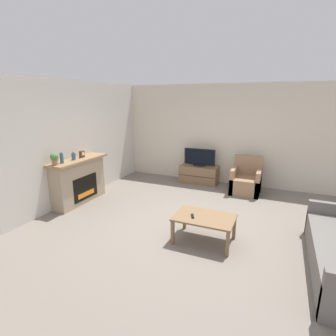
% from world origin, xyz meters
% --- Properties ---
extents(ground_plane, '(24.00, 24.00, 0.00)m').
position_xyz_m(ground_plane, '(0.00, 0.00, 0.00)').
color(ground_plane, slate).
extents(wall_back, '(12.00, 0.06, 2.70)m').
position_xyz_m(wall_back, '(0.00, 2.83, 1.35)').
color(wall_back, beige).
rests_on(wall_back, ground).
extents(wall_left, '(0.06, 12.00, 2.70)m').
position_xyz_m(wall_left, '(-2.98, 0.00, 1.35)').
color(wall_left, beige).
rests_on(wall_left, ground).
extents(fireplace, '(0.48, 1.49, 1.02)m').
position_xyz_m(fireplace, '(-2.77, 0.03, 0.52)').
color(fireplace, tan).
rests_on(fireplace, ground).
extents(mantel_vase_left, '(0.07, 0.07, 0.23)m').
position_xyz_m(mantel_vase_left, '(-2.75, -0.41, 1.13)').
color(mantel_vase_left, '#385670').
rests_on(mantel_vase_left, fireplace).
extents(mantel_vase_centre_left, '(0.09, 0.09, 0.18)m').
position_xyz_m(mantel_vase_centre_left, '(-2.75, -0.08, 1.10)').
color(mantel_vase_centre_left, '#385670').
rests_on(mantel_vase_centre_left, fireplace).
extents(mantel_clock, '(0.08, 0.11, 0.15)m').
position_xyz_m(mantel_clock, '(-2.75, 0.18, 1.09)').
color(mantel_clock, brown).
rests_on(mantel_clock, fireplace).
extents(potted_plant, '(0.15, 0.15, 0.25)m').
position_xyz_m(potted_plant, '(-2.75, -0.60, 1.15)').
color(potted_plant, '#936B4C').
rests_on(potted_plant, fireplace).
extents(tv_stand, '(1.05, 0.48, 0.48)m').
position_xyz_m(tv_stand, '(-0.70, 2.52, 0.24)').
color(tv_stand, brown).
rests_on(tv_stand, ground).
extents(tv, '(0.87, 0.18, 0.49)m').
position_xyz_m(tv, '(-0.70, 2.52, 0.71)').
color(tv, black).
rests_on(tv, tv_stand).
extents(armchair, '(0.70, 0.76, 0.90)m').
position_xyz_m(armchair, '(0.63, 2.22, 0.29)').
color(armchair, '#937051').
rests_on(armchair, ground).
extents(coffee_table, '(0.97, 0.65, 0.44)m').
position_xyz_m(coffee_table, '(0.32, -0.52, 0.39)').
color(coffee_table, brown).
rests_on(coffee_table, ground).
extents(remote, '(0.10, 0.15, 0.02)m').
position_xyz_m(remote, '(0.14, -0.59, 0.45)').
color(remote, black).
rests_on(remote, coffee_table).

